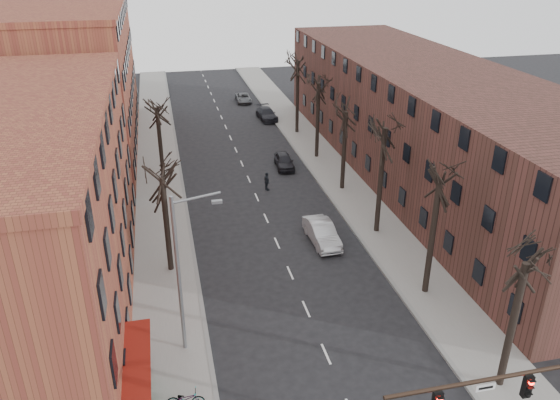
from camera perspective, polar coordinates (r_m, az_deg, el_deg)
sidewalk_left at (r=52.19m, az=-12.54°, el=2.71°), size 4.00×90.00×0.15m
sidewalk_right at (r=54.38m, az=4.54°, el=4.19°), size 4.00×90.00×0.15m
building_left_near at (r=32.66m, az=-26.82°, el=-2.25°), size 12.00×26.00×12.00m
building_left_far at (r=59.39m, az=-21.25°, el=11.39°), size 12.00×28.00×14.00m
building_right at (r=51.37m, az=15.03°, el=7.94°), size 12.00×50.00×10.00m
tree_right_a at (r=30.16m, az=21.88°, el=-17.51°), size 5.20×5.20×10.00m
tree_right_b at (r=35.38m, az=14.87°, el=-9.33°), size 5.20×5.20×10.80m
tree_right_c at (r=41.49m, az=10.01°, el=-3.31°), size 5.20×5.20×11.60m
tree_right_d at (r=48.16m, az=6.49°, el=1.13°), size 5.20×5.20×10.00m
tree_right_e at (r=55.19m, az=3.83°, el=4.46°), size 5.20×5.20×10.80m
tree_right_f at (r=62.45m, az=1.77°, el=7.02°), size 5.20×5.20×11.60m
tree_left_a at (r=37.01m, az=-11.29°, el=-7.23°), size 5.20×5.20×9.50m
tree_left_b at (r=51.28m, az=-12.06°, el=2.26°), size 5.20×5.20×9.50m
streetlight at (r=27.57m, az=-10.26°, el=-7.12°), size 2.45×0.22×9.03m
silver_sedan at (r=39.27m, az=4.40°, el=-3.45°), size 1.79×4.69×1.53m
parked_car_near at (r=52.32m, az=0.43°, el=4.11°), size 1.84×4.06×1.35m
parked_car_mid at (r=67.28m, az=-1.41°, el=8.99°), size 2.20×4.87×1.39m
parked_car_far at (r=75.12m, az=-3.85°, el=10.59°), size 1.97×4.11×1.13m
pedestrian_crossing at (r=47.37m, az=-1.39°, el=1.96°), size 0.59×1.03×1.65m
bicycle at (r=27.06m, az=-9.83°, el=-19.78°), size 1.81×0.86×0.92m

